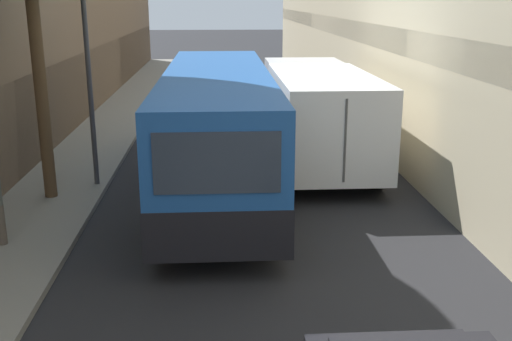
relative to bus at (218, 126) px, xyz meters
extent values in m
plane|color=#232326|center=(0.76, 1.36, -1.55)|extent=(150.00, 150.00, 0.00)
cube|color=gray|center=(-3.89, 1.36, -1.49)|extent=(2.25, 60.00, 0.13)
cube|color=black|center=(-5.55, 1.36, -0.25)|extent=(1.08, 60.00, 2.59)
cube|color=#333D47|center=(5.41, 1.36, 1.88)|extent=(1.08, 60.00, 0.70)
cube|color=#1E519E|center=(0.00, 0.00, 0.11)|extent=(2.43, 10.69, 2.48)
cube|color=black|center=(0.00, 0.00, -0.69)|extent=(2.46, 10.71, 0.87)
cube|color=#2D3847|center=(0.00, 0.00, 0.49)|extent=(2.47, 9.84, 0.79)
cube|color=#2D3847|center=(0.00, -5.35, 0.55)|extent=(1.99, 0.04, 0.99)
cylinder|color=black|center=(-1.07, 3.32, -1.05)|extent=(0.24, 1.00, 1.00)
cylinder|color=black|center=(1.07, 3.32, -1.05)|extent=(0.24, 1.00, 1.00)
cylinder|color=black|center=(-1.07, -3.31, -1.05)|extent=(0.24, 1.00, 1.00)
cylinder|color=black|center=(1.07, -3.31, -1.05)|extent=(0.24, 1.00, 1.00)
cube|color=silver|center=(2.81, 5.16, -0.05)|extent=(2.38, 2.20, 2.19)
cube|color=silver|center=(2.81, 1.23, -0.03)|extent=(2.48, 5.66, 2.22)
cube|color=#4C4C4C|center=(2.81, -1.61, -0.03)|extent=(0.05, 0.02, 1.89)
cylinder|color=black|center=(1.69, 5.16, -1.07)|extent=(0.22, 0.96, 0.96)
cylinder|color=black|center=(3.92, 5.16, -1.07)|extent=(0.22, 0.96, 0.96)
cylinder|color=black|center=(1.69, -0.33, -1.07)|extent=(0.22, 0.96, 0.96)
cylinder|color=black|center=(3.92, -0.33, -1.07)|extent=(0.22, 0.96, 0.96)
cylinder|color=brown|center=(-4.04, -3.64, -1.04)|extent=(0.18, 0.18, 0.76)
cylinder|color=#38383D|center=(-3.01, 0.07, 2.20)|extent=(0.12, 0.12, 7.24)
cylinder|color=#4C3823|center=(-3.89, -0.84, 1.22)|extent=(0.28, 0.28, 5.28)
camera|label=1|loc=(0.05, -14.30, 3.01)|focal=42.00mm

